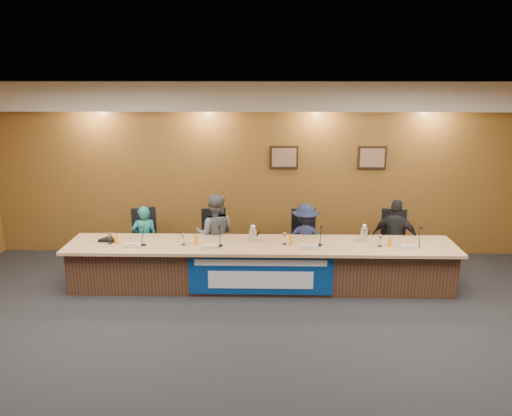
# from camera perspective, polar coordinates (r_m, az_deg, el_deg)

# --- Properties ---
(floor) EXTENTS (10.00, 10.00, 0.00)m
(floor) POSITION_cam_1_polar(r_m,az_deg,el_deg) (6.07, 0.26, -18.33)
(floor) COLOR black
(floor) RESTS_ON ground
(ceiling) EXTENTS (10.00, 8.00, 0.04)m
(ceiling) POSITION_cam_1_polar(r_m,az_deg,el_deg) (5.05, 0.31, 13.48)
(ceiling) COLOR silver
(ceiling) RESTS_ON wall_back
(wall_back) EXTENTS (10.00, 0.04, 3.20)m
(wall_back) POSITION_cam_1_polar(r_m,az_deg,el_deg) (9.22, 0.70, 4.32)
(wall_back) COLOR brown
(wall_back) RESTS_ON floor
(soffit) EXTENTS (10.00, 0.50, 0.50)m
(soffit) POSITION_cam_1_polar(r_m,az_deg,el_deg) (8.81, 0.71, 12.66)
(soffit) COLOR beige
(soffit) RESTS_ON wall_back
(dais_body) EXTENTS (6.00, 0.80, 0.70)m
(dais_body) POSITION_cam_1_polar(r_m,az_deg,el_deg) (8.03, 0.56, -6.68)
(dais_body) COLOR #482A1B
(dais_body) RESTS_ON floor
(dais_top) EXTENTS (6.10, 0.95, 0.05)m
(dais_top) POSITION_cam_1_polar(r_m,az_deg,el_deg) (7.85, 0.56, -4.28)
(dais_top) COLOR tan
(dais_top) RESTS_ON dais_body
(banner) EXTENTS (2.20, 0.02, 0.65)m
(banner) POSITION_cam_1_polar(r_m,az_deg,el_deg) (7.64, 0.52, -7.64)
(banner) COLOR navy
(banner) RESTS_ON dais_body
(banner_text_upper) EXTENTS (2.00, 0.01, 0.10)m
(banner_text_upper) POSITION_cam_1_polar(r_m,az_deg,el_deg) (7.55, 0.53, -6.28)
(banner_text_upper) COLOR silver
(banner_text_upper) RESTS_ON banner
(banner_text_lower) EXTENTS (1.60, 0.01, 0.28)m
(banner_text_lower) POSITION_cam_1_polar(r_m,az_deg,el_deg) (7.66, 0.52, -8.23)
(banner_text_lower) COLOR silver
(banner_text_lower) RESTS_ON banner
(wall_photo_left) EXTENTS (0.52, 0.04, 0.42)m
(wall_photo_left) POSITION_cam_1_polar(r_m,az_deg,el_deg) (9.15, 3.22, 5.81)
(wall_photo_left) COLOR black
(wall_photo_left) RESTS_ON wall_back
(wall_photo_right) EXTENTS (0.52, 0.04, 0.42)m
(wall_photo_right) POSITION_cam_1_polar(r_m,az_deg,el_deg) (9.34, 13.13, 5.63)
(wall_photo_right) COLOR black
(wall_photo_right) RESTS_ON wall_back
(panelist_a) EXTENTS (0.49, 0.38, 1.19)m
(panelist_a) POSITION_cam_1_polar(r_m,az_deg,el_deg) (8.71, -12.58, -3.56)
(panelist_a) COLOR #18615C
(panelist_a) RESTS_ON floor
(panelist_b) EXTENTS (0.68, 0.53, 1.40)m
(panelist_b) POSITION_cam_1_polar(r_m,az_deg,el_deg) (8.48, -4.67, -3.02)
(panelist_b) COLOR #545459
(panelist_b) RESTS_ON floor
(panelist_c) EXTENTS (0.82, 0.50, 1.24)m
(panelist_c) POSITION_cam_1_polar(r_m,az_deg,el_deg) (8.48, 5.63, -3.60)
(panelist_c) COLOR #151B32
(panelist_c) RESTS_ON floor
(panelist_d) EXTENTS (0.84, 0.60, 1.32)m
(panelist_d) POSITION_cam_1_polar(r_m,az_deg,el_deg) (8.72, 15.62, -3.31)
(panelist_d) COLOR black
(panelist_d) RESTS_ON floor
(office_chair_a) EXTENTS (0.62, 0.62, 0.08)m
(office_chair_a) POSITION_cam_1_polar(r_m,az_deg,el_deg) (8.84, -12.38, -4.05)
(office_chair_a) COLOR black
(office_chair_a) RESTS_ON floor
(office_chair_b) EXTENTS (0.59, 0.59, 0.08)m
(office_chair_b) POSITION_cam_1_polar(r_m,az_deg,el_deg) (8.64, -4.58, -4.20)
(office_chair_b) COLOR black
(office_chair_b) RESTS_ON floor
(office_chair_c) EXTENTS (0.51, 0.51, 0.08)m
(office_chair_c) POSITION_cam_1_polar(r_m,az_deg,el_deg) (8.62, 5.56, -4.26)
(office_chair_c) COLOR black
(office_chair_c) RESTS_ON floor
(office_chair_d) EXTENTS (0.56, 0.56, 0.08)m
(office_chair_d) POSITION_cam_1_polar(r_m,az_deg,el_deg) (8.87, 15.38, -4.20)
(office_chair_d) COLOR black
(office_chair_d) RESTS_ON floor
(nameplate_a) EXTENTS (0.24, 0.08, 0.10)m
(nameplate_a) POSITION_cam_1_polar(r_m,az_deg,el_deg) (7.89, -14.19, -4.14)
(nameplate_a) COLOR white
(nameplate_a) RESTS_ON dais_top
(microphone_a) EXTENTS (0.07, 0.07, 0.02)m
(microphone_a) POSITION_cam_1_polar(r_m,az_deg,el_deg) (7.97, -12.68, -4.12)
(microphone_a) COLOR black
(microphone_a) RESTS_ON dais_top
(juice_glass_a) EXTENTS (0.06, 0.06, 0.15)m
(juice_glass_a) POSITION_cam_1_polar(r_m,az_deg,el_deg) (8.11, -15.66, -3.50)
(juice_glass_a) COLOR orange
(juice_glass_a) RESTS_ON dais_top
(water_glass_a) EXTENTS (0.08, 0.08, 0.18)m
(water_glass_a) POSITION_cam_1_polar(r_m,az_deg,el_deg) (8.14, -16.38, -3.36)
(water_glass_a) COLOR silver
(water_glass_a) RESTS_ON dais_top
(nameplate_b) EXTENTS (0.24, 0.08, 0.10)m
(nameplate_b) POSITION_cam_1_polar(r_m,az_deg,el_deg) (7.63, -5.25, -4.40)
(nameplate_b) COLOR white
(nameplate_b) RESTS_ON dais_top
(microphone_b) EXTENTS (0.07, 0.07, 0.02)m
(microphone_b) POSITION_cam_1_polar(r_m,az_deg,el_deg) (7.76, -4.10, -4.29)
(microphone_b) COLOR black
(microphone_b) RESTS_ON dais_top
(juice_glass_b) EXTENTS (0.06, 0.06, 0.15)m
(juice_glass_b) POSITION_cam_1_polar(r_m,az_deg,el_deg) (7.86, -6.87, -3.61)
(juice_glass_b) COLOR orange
(juice_glass_b) RESTS_ON dais_top
(water_glass_b) EXTENTS (0.08, 0.08, 0.18)m
(water_glass_b) POSITION_cam_1_polar(r_m,az_deg,el_deg) (7.84, -8.32, -3.59)
(water_glass_b) COLOR silver
(water_glass_b) RESTS_ON dais_top
(nameplate_c) EXTENTS (0.24, 0.08, 0.10)m
(nameplate_c) POSITION_cam_1_polar(r_m,az_deg,el_deg) (7.62, 6.24, -4.44)
(nameplate_c) COLOR white
(nameplate_c) RESTS_ON dais_top
(microphone_c) EXTENTS (0.07, 0.07, 0.02)m
(microphone_c) POSITION_cam_1_polar(r_m,az_deg,el_deg) (7.83, 7.32, -4.21)
(microphone_c) COLOR black
(microphone_c) RESTS_ON dais_top
(juice_glass_c) EXTENTS (0.06, 0.06, 0.15)m
(juice_glass_c) POSITION_cam_1_polar(r_m,az_deg,el_deg) (7.80, 4.01, -3.70)
(juice_glass_c) COLOR orange
(juice_glass_c) RESTS_ON dais_top
(water_glass_c) EXTENTS (0.08, 0.08, 0.18)m
(water_glass_c) POSITION_cam_1_polar(r_m,az_deg,el_deg) (7.80, 3.28, -3.54)
(water_glass_c) COLOR silver
(water_glass_c) RESTS_ON dais_top
(nameplate_d) EXTENTS (0.24, 0.08, 0.10)m
(nameplate_d) POSITION_cam_1_polar(r_m,az_deg,el_deg) (7.94, 17.27, -4.26)
(nameplate_d) COLOR white
(nameplate_d) RESTS_ON dais_top
(microphone_d) EXTENTS (0.07, 0.07, 0.02)m
(microphone_d) POSITION_cam_1_polar(r_m,az_deg,el_deg) (8.13, 17.97, -4.12)
(microphone_d) COLOR black
(microphone_d) RESTS_ON dais_top
(juice_glass_d) EXTENTS (0.06, 0.06, 0.15)m
(juice_glass_d) POSITION_cam_1_polar(r_m,az_deg,el_deg) (7.98, 15.07, -3.75)
(juice_glass_d) COLOR orange
(juice_glass_d) RESTS_ON dais_top
(water_glass_d) EXTENTS (0.08, 0.08, 0.18)m
(water_glass_d) POSITION_cam_1_polar(r_m,az_deg,el_deg) (7.94, 14.01, -3.66)
(water_glass_d) COLOR silver
(water_glass_d) RESTS_ON dais_top
(carafe_mid) EXTENTS (0.13, 0.13, 0.22)m
(carafe_mid) POSITION_cam_1_polar(r_m,az_deg,el_deg) (7.91, -0.35, -3.12)
(carafe_mid) COLOR silver
(carafe_mid) RESTS_ON dais_top
(carafe_right) EXTENTS (0.11, 0.11, 0.24)m
(carafe_right) POSITION_cam_1_polar(r_m,az_deg,el_deg) (8.06, 12.22, -3.03)
(carafe_right) COLOR silver
(carafe_right) RESTS_ON dais_top
(speakerphone) EXTENTS (0.32, 0.32, 0.05)m
(speakerphone) POSITION_cam_1_polar(r_m,az_deg,el_deg) (8.31, -16.54, -3.47)
(speakerphone) COLOR black
(speakerphone) RESTS_ON dais_top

